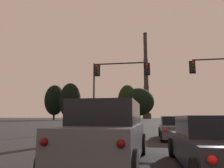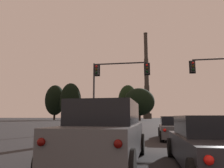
{
  "view_description": "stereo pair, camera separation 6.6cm",
  "coord_description": "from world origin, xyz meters",
  "px_view_note": "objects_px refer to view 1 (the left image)",
  "views": [
    {
      "loc": [
        -1.86,
        0.07,
        1.39
      ],
      "look_at": [
        -5.96,
        24.09,
        5.07
      ],
      "focal_mm": 35.0,
      "sensor_mm": 36.0,
      "label": 1
    },
    {
      "loc": [
        -1.8,
        0.09,
        1.39
      ],
      "look_at": [
        -5.96,
        24.09,
        5.07
      ],
      "focal_mm": 35.0,
      "sensor_mm": 36.0,
      "label": 2
    }
  ],
  "objects_px": {
    "traffic_light_overhead_left": "(112,78)",
    "smokestack": "(146,84)",
    "suv_left_lane_second": "(107,133)",
    "sedan_center_lane_front": "(175,128)",
    "sedan_center_lane_second": "(214,144)"
  },
  "relations": [
    {
      "from": "suv_left_lane_second",
      "to": "smokestack",
      "type": "height_order",
      "value": "smokestack"
    },
    {
      "from": "suv_left_lane_second",
      "to": "sedan_center_lane_second",
      "type": "xyz_separation_m",
      "value": [
        2.95,
        -0.24,
        -0.23
      ]
    },
    {
      "from": "suv_left_lane_second",
      "to": "sedan_center_lane_second",
      "type": "height_order",
      "value": "suv_left_lane_second"
    },
    {
      "from": "sedan_center_lane_front",
      "to": "sedan_center_lane_second",
      "type": "bearing_deg",
      "value": -88.41
    },
    {
      "from": "suv_left_lane_second",
      "to": "traffic_light_overhead_left",
      "type": "height_order",
      "value": "traffic_light_overhead_left"
    },
    {
      "from": "sedan_center_lane_second",
      "to": "sedan_center_lane_front",
      "type": "distance_m",
      "value": 8.25
    },
    {
      "from": "sedan_center_lane_second",
      "to": "sedan_center_lane_front",
      "type": "relative_size",
      "value": 1.0
    },
    {
      "from": "smokestack",
      "to": "sedan_center_lane_second",
      "type": "bearing_deg",
      "value": -88.66
    },
    {
      "from": "suv_left_lane_second",
      "to": "sedan_center_lane_second",
      "type": "distance_m",
      "value": 2.97
    },
    {
      "from": "suv_left_lane_second",
      "to": "smokestack",
      "type": "xyz_separation_m",
      "value": [
        -0.51,
        147.36,
        23.35
      ]
    },
    {
      "from": "suv_left_lane_second",
      "to": "smokestack",
      "type": "distance_m",
      "value": 149.2
    },
    {
      "from": "suv_left_lane_second",
      "to": "sedan_center_lane_front",
      "type": "height_order",
      "value": "suv_left_lane_second"
    },
    {
      "from": "sedan_center_lane_second",
      "to": "smokestack",
      "type": "xyz_separation_m",
      "value": [
        -3.46,
        147.6,
        23.58
      ]
    },
    {
      "from": "suv_left_lane_second",
      "to": "sedan_center_lane_front",
      "type": "bearing_deg",
      "value": 71.61
    },
    {
      "from": "traffic_light_overhead_left",
      "to": "smokestack",
      "type": "relative_size",
      "value": 0.11
    }
  ]
}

